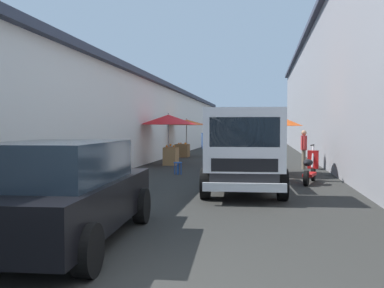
{
  "coord_description": "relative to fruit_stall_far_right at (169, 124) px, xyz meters",
  "views": [
    {
      "loc": [
        -3.85,
        -1.39,
        1.64
      ],
      "look_at": [
        8.75,
        0.73,
        1.15
      ],
      "focal_mm": 39.46,
      "sensor_mm": 36.0,
      "label": 1
    }
  ],
  "objects": [
    {
      "name": "plastic_stool",
      "position": [
        -3.91,
        -1.21,
        -1.51
      ],
      "size": [
        0.3,
        0.3,
        0.43
      ],
      "color": "#194CB2",
      "rests_on": "ground"
    },
    {
      "name": "fruit_stall_far_right",
      "position": [
        0.0,
        0.0,
        0.0
      ],
      "size": [
        2.58,
        2.58,
        2.31
      ],
      "color": "#9E9EA3",
      "rests_on": "ground"
    },
    {
      "name": "fruit_stall_far_left",
      "position": [
        -3.48,
        -4.33,
        -0.09
      ],
      "size": [
        2.44,
        2.44,
        2.29
      ],
      "color": "#9E9EA3",
      "rests_on": "ground"
    },
    {
      "name": "fruit_stall_mid_lane",
      "position": [
        5.11,
        0.17,
        -0.22
      ],
      "size": [
        2.3,
        2.3,
        2.19
      ],
      "color": "#9E9EA3",
      "rests_on": "ground"
    },
    {
      "name": "ground",
      "position": [
        -1.07,
        -2.77,
        -1.83
      ],
      "size": [
        90.0,
        90.0,
        0.0
      ],
      "primitive_type": "plane",
      "color": "#282826"
    },
    {
      "name": "vendor_in_shade",
      "position": [
        -2.11,
        -2.06,
        -0.86
      ],
      "size": [
        0.41,
        0.58,
        1.67
      ],
      "color": "#232328",
      "rests_on": "ground"
    },
    {
      "name": "vendor_by_crates",
      "position": [
        -1.12,
        -5.77,
        -0.95
      ],
      "size": [
        0.63,
        0.21,
        1.55
      ],
      "color": "#665B4C",
      "rests_on": "ground"
    },
    {
      "name": "parked_scooter",
      "position": [
        -5.55,
        -5.55,
        -1.39
      ],
      "size": [
        1.66,
        0.62,
        1.14
      ],
      "color": "black",
      "rests_on": "ground"
    },
    {
      "name": "delivery_truck",
      "position": [
        -8.09,
        -3.7,
        -0.79
      ],
      "size": [
        5.01,
        2.19,
        2.08
      ],
      "color": "black",
      "rests_on": "ground"
    },
    {
      "name": "hatchback_car",
      "position": [
        -12.87,
        -1.34,
        -1.1
      ],
      "size": [
        4.01,
        2.12,
        1.45
      ],
      "color": "black",
      "rests_on": "ground"
    },
    {
      "name": "building_left_whitewash",
      "position": [
        1.18,
        4.55,
        0.21
      ],
      "size": [
        49.8,
        7.5,
        4.07
      ],
      "color": "silver",
      "rests_on": "ground"
    }
  ]
}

